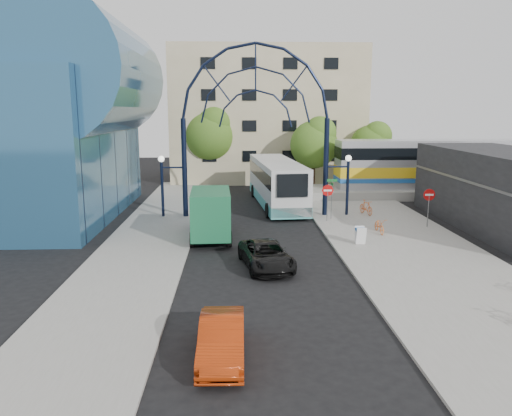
{
  "coord_description": "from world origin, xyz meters",
  "views": [
    {
      "loc": [
        -1.43,
        -21.04,
        7.59
      ],
      "look_at": [
        -0.3,
        6.0,
        2.24
      ],
      "focal_mm": 35.0,
      "sensor_mm": 36.0,
      "label": 1
    }
  ],
  "objects_px": {
    "bike_near_b": "(366,207)",
    "gateway_arch": "(256,95)",
    "tree_north_a": "(315,142)",
    "red_sedan": "(222,339)",
    "tree_north_c": "(372,144)",
    "street_name_sign": "(332,190)",
    "black_suv": "(266,255)",
    "stop_sign": "(328,194)",
    "tree_north_b": "(211,133)",
    "green_truck": "(211,214)",
    "city_bus": "(277,182)",
    "train_car": "(478,164)",
    "sandwich_board": "(361,233)",
    "do_not_enter_sign": "(429,199)",
    "bike_near_a": "(380,226)"
  },
  "relations": [
    {
      "from": "street_name_sign",
      "to": "tree_north_b",
      "type": "bearing_deg",
      "value": 117.65
    },
    {
      "from": "tree_north_a",
      "to": "tree_north_b",
      "type": "xyz_separation_m",
      "value": [
        -10.0,
        4.0,
        0.66
      ]
    },
    {
      "from": "street_name_sign",
      "to": "black_suv",
      "type": "distance_m",
      "value": 11.69
    },
    {
      "from": "gateway_arch",
      "to": "bike_near_a",
      "type": "relative_size",
      "value": 7.85
    },
    {
      "from": "tree_north_c",
      "to": "city_bus",
      "type": "distance_m",
      "value": 14.12
    },
    {
      "from": "train_car",
      "to": "city_bus",
      "type": "relative_size",
      "value": 1.9
    },
    {
      "from": "stop_sign",
      "to": "green_truck",
      "type": "height_order",
      "value": "green_truck"
    },
    {
      "from": "green_truck",
      "to": "train_car",
      "type": "bearing_deg",
      "value": 29.12
    },
    {
      "from": "stop_sign",
      "to": "tree_north_a",
      "type": "xyz_separation_m",
      "value": [
        1.32,
        13.93,
        2.61
      ]
    },
    {
      "from": "tree_north_c",
      "to": "black_suv",
      "type": "bearing_deg",
      "value": -115.18
    },
    {
      "from": "tree_north_b",
      "to": "tree_north_c",
      "type": "bearing_deg",
      "value": -7.12
    },
    {
      "from": "street_name_sign",
      "to": "tree_north_b",
      "type": "height_order",
      "value": "tree_north_b"
    },
    {
      "from": "sandwich_board",
      "to": "train_car",
      "type": "distance_m",
      "value": 21.65
    },
    {
      "from": "gateway_arch",
      "to": "tree_north_a",
      "type": "relative_size",
      "value": 1.95
    },
    {
      "from": "stop_sign",
      "to": "tree_north_a",
      "type": "bearing_deg",
      "value": 84.58
    },
    {
      "from": "do_not_enter_sign",
      "to": "bike_near_a",
      "type": "distance_m",
      "value": 4.12
    },
    {
      "from": "tree_north_b",
      "to": "red_sedan",
      "type": "distance_m",
      "value": 36.99
    },
    {
      "from": "black_suv",
      "to": "bike_near_b",
      "type": "relative_size",
      "value": 2.66
    },
    {
      "from": "sandwich_board",
      "to": "train_car",
      "type": "bearing_deg",
      "value": 48.05
    },
    {
      "from": "tree_north_b",
      "to": "bike_near_a",
      "type": "height_order",
      "value": "tree_north_b"
    },
    {
      "from": "train_car",
      "to": "tree_north_b",
      "type": "distance_m",
      "value": 25.27
    },
    {
      "from": "do_not_enter_sign",
      "to": "tree_north_a",
      "type": "distance_m",
      "value": 16.86
    },
    {
      "from": "tree_north_c",
      "to": "bike_near_a",
      "type": "xyz_separation_m",
      "value": [
        -4.7,
        -19.42,
        -3.7
      ]
    },
    {
      "from": "stop_sign",
      "to": "tree_north_c",
      "type": "bearing_deg",
      "value": 65.31
    },
    {
      "from": "stop_sign",
      "to": "bike_near_a",
      "type": "distance_m",
      "value": 4.59
    },
    {
      "from": "stop_sign",
      "to": "black_suv",
      "type": "xyz_separation_m",
      "value": [
        -4.76,
        -9.78,
        -1.35
      ]
    },
    {
      "from": "stop_sign",
      "to": "green_truck",
      "type": "relative_size",
      "value": 0.41
    },
    {
      "from": "green_truck",
      "to": "bike_near_b",
      "type": "distance_m",
      "value": 12.48
    },
    {
      "from": "street_name_sign",
      "to": "tree_north_b",
      "type": "relative_size",
      "value": 0.35
    },
    {
      "from": "black_suv",
      "to": "green_truck",
      "type": "bearing_deg",
      "value": 107.07
    },
    {
      "from": "gateway_arch",
      "to": "sandwich_board",
      "type": "height_order",
      "value": "gateway_arch"
    },
    {
      "from": "stop_sign",
      "to": "sandwich_board",
      "type": "bearing_deg",
      "value": -82.43
    },
    {
      "from": "stop_sign",
      "to": "tree_north_b",
      "type": "xyz_separation_m",
      "value": [
        -8.68,
        17.93,
        3.27
      ]
    },
    {
      "from": "black_suv",
      "to": "red_sedan",
      "type": "distance_m",
      "value": 9.14
    },
    {
      "from": "tree_north_c",
      "to": "red_sedan",
      "type": "bearing_deg",
      "value": -112.03
    },
    {
      "from": "tree_north_a",
      "to": "red_sedan",
      "type": "xyz_separation_m",
      "value": [
        -8.01,
        -32.64,
        -3.95
      ]
    },
    {
      "from": "gateway_arch",
      "to": "bike_near_a",
      "type": "bearing_deg",
      "value": -36.5
    },
    {
      "from": "tree_north_a",
      "to": "black_suv",
      "type": "relative_size",
      "value": 1.52
    },
    {
      "from": "tree_north_b",
      "to": "bike_near_b",
      "type": "relative_size",
      "value": 4.62
    },
    {
      "from": "street_name_sign",
      "to": "city_bus",
      "type": "bearing_deg",
      "value": 119.37
    },
    {
      "from": "bike_near_b",
      "to": "black_suv",
      "type": "bearing_deg",
      "value": -140.41
    },
    {
      "from": "stop_sign",
      "to": "tree_north_b",
      "type": "height_order",
      "value": "tree_north_b"
    },
    {
      "from": "gateway_arch",
      "to": "tree_north_a",
      "type": "height_order",
      "value": "gateway_arch"
    },
    {
      "from": "gateway_arch",
      "to": "tree_north_a",
      "type": "xyz_separation_m",
      "value": [
        6.12,
        11.93,
        -3.95
      ]
    },
    {
      "from": "red_sedan",
      "to": "bike_near_b",
      "type": "distance_m",
      "value": 22.96
    },
    {
      "from": "train_car",
      "to": "tree_north_a",
      "type": "distance_m",
      "value": 14.52
    },
    {
      "from": "bike_near_b",
      "to": "gateway_arch",
      "type": "bearing_deg",
      "value": 163.67
    },
    {
      "from": "green_truck",
      "to": "do_not_enter_sign",
      "type": "bearing_deg",
      "value": 5.85
    },
    {
      "from": "train_car",
      "to": "red_sedan",
      "type": "relative_size",
      "value": 6.35
    },
    {
      "from": "tree_north_c",
      "to": "sandwich_board",
      "type": "bearing_deg",
      "value": -106.55
    }
  ]
}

